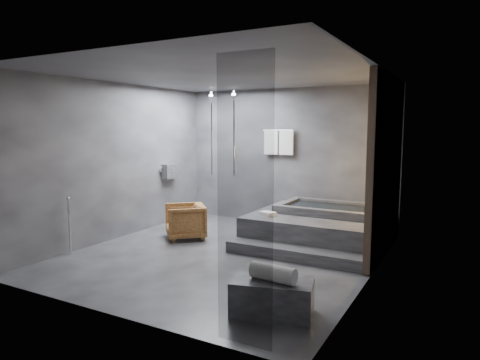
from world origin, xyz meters
The scene contains 7 objects.
room centered at (0.40, 0.24, 1.73)m, with size 5.00×5.04×2.82m.
tub_deck centered at (1.05, 1.45, 0.25)m, with size 2.20×2.00×0.50m, color #2E2E30.
tub_step centered at (1.05, 0.27, 0.09)m, with size 2.20×0.36×0.18m, color #2E2E30.
concrete_bench centered at (1.57, -1.66, 0.19)m, with size 0.86×0.47×0.39m, color #333335.
driftwood_chair centered at (-1.14, 0.49, 0.31)m, with size 0.67×0.69×0.63m, color #4B2B12.
rolled_towel centered at (1.59, -1.70, 0.48)m, with size 0.18×0.18×0.50m, color silver.
deck_towel centered at (0.34, 0.86, 0.53)m, with size 0.26×0.19×0.07m, color white.
Camera 1 is at (3.38, -5.69, 2.01)m, focal length 32.00 mm.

